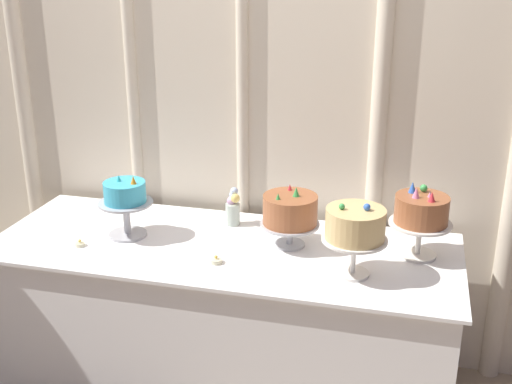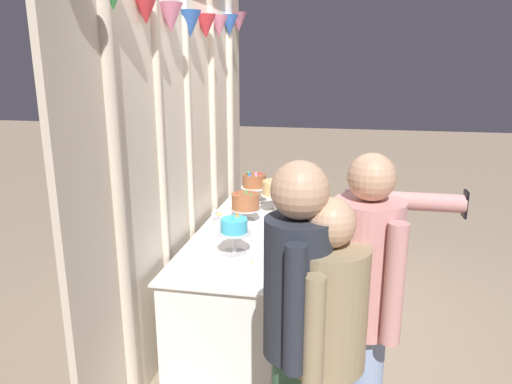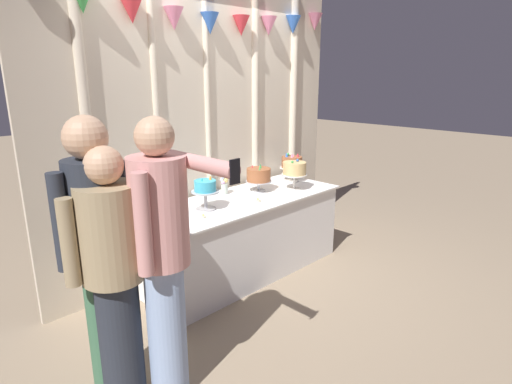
% 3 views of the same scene
% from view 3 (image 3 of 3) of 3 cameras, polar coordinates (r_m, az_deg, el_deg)
% --- Properties ---
extents(ground_plane, '(24.00, 24.00, 0.00)m').
position_cam_3_polar(ground_plane, '(4.18, -0.75, -11.11)').
color(ground_plane, gray).
extents(draped_curtain, '(3.45, 0.17, 2.74)m').
position_cam_3_polar(draped_curtain, '(4.18, -6.08, 9.86)').
color(draped_curtain, beige).
rests_on(draped_curtain, ground_plane).
extents(cake_table, '(2.05, 0.77, 0.75)m').
position_cam_3_polar(cake_table, '(4.09, -1.76, -5.93)').
color(cake_table, white).
rests_on(cake_table, ground_plane).
extents(cake_display_leftmost, '(0.24, 0.24, 0.29)m').
position_cam_3_polar(cake_display_leftmost, '(3.62, -6.84, 0.43)').
color(cake_display_leftmost, '#B2B2B7').
rests_on(cake_display_leftmost, cake_table).
extents(cake_display_midleft, '(0.26, 0.26, 0.27)m').
position_cam_3_polar(cake_display_midleft, '(4.16, 0.36, 2.22)').
color(cake_display_midleft, '#B2B2B7').
rests_on(cake_display_midleft, cake_table).
extents(cake_display_midright, '(0.26, 0.26, 0.31)m').
position_cam_3_polar(cake_display_midright, '(4.23, 5.20, 3.06)').
color(cake_display_midright, silver).
rests_on(cake_display_midright, cake_table).
extents(cake_display_rightmost, '(0.26, 0.26, 0.32)m').
position_cam_3_polar(cake_display_rightmost, '(4.57, 4.84, 3.88)').
color(cake_display_rightmost, silver).
rests_on(cake_display_rightmost, cake_table).
extents(flower_vase, '(0.07, 0.08, 0.18)m').
position_cam_3_polar(flower_vase, '(4.09, -4.31, 0.81)').
color(flower_vase, '#B2C1B2').
rests_on(flower_vase, cake_table).
extents(tealight_far_left, '(0.04, 0.04, 0.03)m').
position_cam_3_polar(tealight_far_left, '(3.47, -7.13, -3.31)').
color(tealight_far_left, beige).
rests_on(tealight_far_left, cake_table).
extents(tealight_near_left, '(0.05, 0.05, 0.04)m').
position_cam_3_polar(tealight_near_left, '(3.86, 0.25, -1.18)').
color(tealight_near_left, beige).
rests_on(tealight_near_left, cake_table).
extents(guest_man_pink_jacket, '(0.45, 0.30, 1.68)m').
position_cam_3_polar(guest_man_pink_jacket, '(2.55, -20.60, -6.85)').
color(guest_man_pink_jacket, '#3D6B4C').
rests_on(guest_man_pink_jacket, ground_plane).
extents(guest_man_dark_suit, '(0.50, 0.40, 1.53)m').
position_cam_3_polar(guest_man_dark_suit, '(2.50, -18.55, -10.09)').
color(guest_man_dark_suit, '#282D38').
rests_on(guest_man_dark_suit, ground_plane).
extents(guest_girl_blue_dress, '(0.43, 0.65, 1.68)m').
position_cam_3_polar(guest_girl_blue_dress, '(2.42, -12.44, -7.81)').
color(guest_girl_blue_dress, '#93ADD6').
rests_on(guest_girl_blue_dress, ground_plane).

